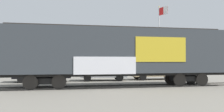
# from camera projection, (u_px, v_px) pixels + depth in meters

# --- Properties ---
(ground_plane) EXTENTS (260.00, 260.00, 0.00)m
(ground_plane) POSITION_uv_depth(u_px,v_px,m) (107.00, 87.00, 15.81)
(ground_plane) COLOR slate
(track) EXTENTS (59.97, 5.50, 0.08)m
(track) POSITION_uv_depth(u_px,v_px,m) (144.00, 86.00, 16.40)
(track) COLOR #4C4742
(track) RESTS_ON ground_plane
(freight_car) EXTENTS (15.99, 3.79, 4.18)m
(freight_car) POSITION_uv_depth(u_px,v_px,m) (120.00, 52.00, 16.10)
(freight_car) COLOR #33383D
(freight_car) RESTS_ON ground_plane
(flagpole) EXTENTS (0.49, 1.64, 8.79)m
(flagpole) POSITION_uv_depth(u_px,v_px,m) (161.00, 29.00, 29.32)
(flagpole) COLOR silver
(flagpole) RESTS_ON ground_plane
(hillside) EXTENTS (119.76, 42.56, 13.09)m
(hillside) POSITION_uv_depth(u_px,v_px,m) (60.00, 54.00, 84.48)
(hillside) COLOR slate
(hillside) RESTS_ON ground_plane
(parked_car_black) EXTENTS (4.75, 2.01, 1.76)m
(parked_car_black) POSITION_uv_depth(u_px,v_px,m) (42.00, 72.00, 19.89)
(parked_car_black) COLOR black
(parked_car_black) RESTS_ON ground_plane
(parked_car_silver) EXTENTS (4.39, 2.57, 1.68)m
(parked_car_silver) POSITION_uv_depth(u_px,v_px,m) (103.00, 71.00, 21.12)
(parked_car_silver) COLOR #B7BABF
(parked_car_silver) RESTS_ON ground_plane
(parked_car_tan) EXTENTS (4.75, 1.98, 1.59)m
(parked_car_tan) POSITION_uv_depth(u_px,v_px,m) (155.00, 71.00, 22.46)
(parked_car_tan) COLOR #9E8966
(parked_car_tan) RESTS_ON ground_plane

